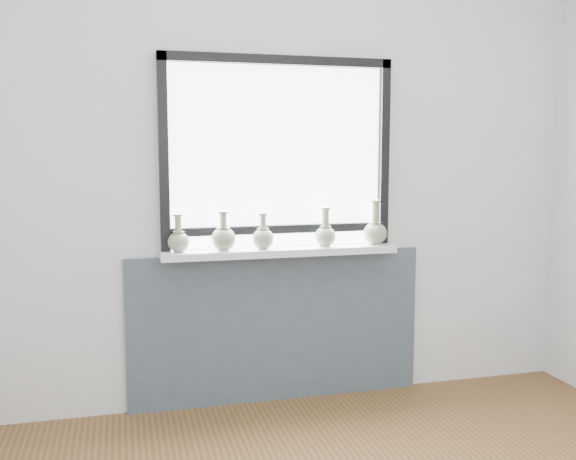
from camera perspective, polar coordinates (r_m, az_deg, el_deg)
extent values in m
cube|color=silver|center=(3.62, -1.05, 4.89)|extent=(3.60, 0.02, 2.60)
cube|color=#45555E|center=(3.72, -0.91, -8.63)|extent=(1.70, 0.03, 0.86)
cube|color=white|center=(3.56, -0.65, -1.93)|extent=(1.32, 0.18, 0.04)
cube|color=black|center=(3.47, -11.01, 6.74)|extent=(0.05, 0.06, 1.05)
cube|color=black|center=(3.76, 8.48, 6.81)|extent=(0.05, 0.06, 1.05)
cube|color=black|center=(3.60, -0.88, 14.86)|extent=(1.30, 0.06, 0.05)
cube|color=black|center=(3.59, -0.85, 0.08)|extent=(1.20, 0.05, 0.04)
cube|color=white|center=(3.59, -0.96, 6.48)|extent=(1.20, 0.01, 1.00)
cylinder|color=gray|center=(3.46, -9.67, -1.89)|extent=(0.05, 0.05, 0.01)
ellipsoid|color=gray|center=(3.46, -9.69, -1.06)|extent=(0.12, 0.12, 0.11)
cone|color=gray|center=(3.45, -9.70, -0.37)|extent=(0.06, 0.06, 0.03)
cylinder|color=gray|center=(3.44, -9.72, 0.40)|extent=(0.04, 0.04, 0.10)
cylinder|color=gray|center=(3.44, -9.74, 1.32)|extent=(0.05, 0.05, 0.01)
cylinder|color=gray|center=(3.49, -5.75, -1.75)|extent=(0.06, 0.06, 0.01)
ellipsoid|color=gray|center=(3.48, -5.76, -0.79)|extent=(0.14, 0.14, 0.13)
cone|color=gray|center=(3.48, -5.77, -0.01)|extent=(0.08, 0.08, 0.03)
cylinder|color=gray|center=(3.47, -5.78, 0.71)|extent=(0.04, 0.04, 0.10)
cylinder|color=gray|center=(3.47, -5.79, 1.57)|extent=(0.06, 0.06, 0.01)
cylinder|color=gray|center=(3.53, -2.23, -1.63)|extent=(0.06, 0.06, 0.01)
ellipsoid|color=gray|center=(3.52, -2.23, -0.78)|extent=(0.12, 0.12, 0.11)
cone|color=gray|center=(3.51, -2.24, -0.07)|extent=(0.07, 0.07, 0.03)
cylinder|color=gray|center=(3.51, -2.24, 0.61)|extent=(0.03, 0.03, 0.09)
cylinder|color=gray|center=(3.50, -2.24, 1.43)|extent=(0.05, 0.05, 0.01)
cylinder|color=gray|center=(3.62, 3.32, -1.41)|extent=(0.06, 0.06, 0.01)
ellipsoid|color=gray|center=(3.62, 3.33, -0.58)|extent=(0.12, 0.12, 0.11)
cone|color=gray|center=(3.61, 3.34, 0.11)|extent=(0.07, 0.07, 0.03)
cylinder|color=gray|center=(3.60, 3.34, 0.94)|extent=(0.04, 0.04, 0.11)
cylinder|color=gray|center=(3.60, 3.35, 1.93)|extent=(0.06, 0.06, 0.01)
cylinder|color=gray|center=(3.73, 7.71, -1.21)|extent=(0.06, 0.06, 0.01)
ellipsoid|color=gray|center=(3.72, 7.73, -0.30)|extent=(0.14, 0.14, 0.13)
cone|color=gray|center=(3.72, 7.74, 0.44)|extent=(0.08, 0.08, 0.03)
cylinder|color=gray|center=(3.71, 7.76, 1.44)|extent=(0.04, 0.04, 0.14)
cylinder|color=gray|center=(3.70, 7.78, 2.57)|extent=(0.06, 0.06, 0.01)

